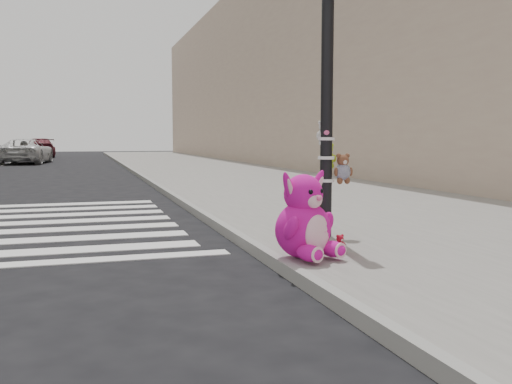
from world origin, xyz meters
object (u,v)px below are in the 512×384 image
object	(u,v)px
red_teddy	(340,244)
pink_bunny	(305,222)
car_white_near	(26,151)
signal_pole	(327,114)

from	to	relation	value
red_teddy	pink_bunny	bearing A→B (deg)	-177.06
pink_bunny	car_white_near	size ratio (longest dim) A/B	0.19
signal_pole	car_white_near	distance (m)	28.64
pink_bunny	red_teddy	xyz separation A→B (m)	(0.49, 0.14, -0.29)
pink_bunny	car_white_near	world-z (taller)	car_white_near
signal_pole	red_teddy	size ratio (longest dim) A/B	18.53
pink_bunny	red_teddy	distance (m)	0.59
signal_pole	car_white_near	xyz separation A→B (m)	(-6.11, 27.96, -1.07)
signal_pole	car_white_near	size ratio (longest dim) A/B	0.79
pink_bunny	car_white_near	distance (m)	29.68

